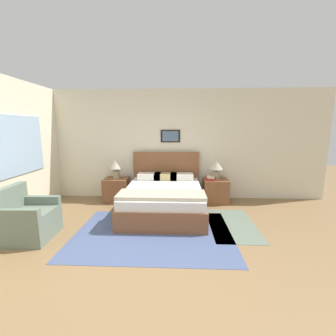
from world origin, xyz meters
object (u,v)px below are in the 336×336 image
(bed, at_px, (164,198))
(nightstand_near_window, at_px, (117,189))
(armchair, at_px, (28,220))
(table_lamp_by_door, at_px, (217,166))
(nightstand_by_door, at_px, (215,190))
(table_lamp_near_window, at_px, (116,165))

(bed, xyz_separation_m, nightstand_near_window, (-1.16, 0.69, -0.03))
(armchair, xyz_separation_m, table_lamp_by_door, (3.22, 1.88, 0.56))
(nightstand_near_window, bearing_deg, armchair, -115.04)
(bed, xyz_separation_m, nightstand_by_door, (1.16, 0.69, -0.03))
(nightstand_by_door, relative_size, table_lamp_near_window, 1.15)
(table_lamp_near_window, bearing_deg, nightstand_by_door, 0.42)
(bed, xyz_separation_m, table_lamp_by_door, (1.17, 0.68, 0.56))
(nightstand_by_door, distance_m, table_lamp_near_window, 2.39)
(nightstand_near_window, bearing_deg, bed, -30.76)
(nightstand_near_window, xyz_separation_m, table_lamp_near_window, (0.01, -0.02, 0.59))
(armchair, height_order, table_lamp_near_window, table_lamp_near_window)
(nightstand_near_window, distance_m, table_lamp_near_window, 0.59)
(nightstand_near_window, relative_size, nightstand_by_door, 1.00)
(nightstand_near_window, xyz_separation_m, table_lamp_by_door, (2.33, -0.02, 0.59))
(bed, height_order, nightstand_by_door, bed)
(nightstand_near_window, height_order, table_lamp_near_window, table_lamp_near_window)
(nightstand_by_door, distance_m, table_lamp_by_door, 0.59)
(bed, distance_m, table_lamp_near_window, 1.45)
(armchair, height_order, table_lamp_by_door, table_lamp_by_door)
(bed, relative_size, table_lamp_near_window, 4.02)
(table_lamp_near_window, height_order, table_lamp_by_door, same)
(table_lamp_near_window, bearing_deg, table_lamp_by_door, 0.00)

